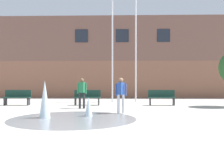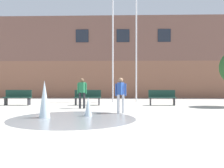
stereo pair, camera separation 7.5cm
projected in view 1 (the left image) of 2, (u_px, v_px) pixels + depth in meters
ground_plane at (130, 146)px, 5.74m from camera, size 100.00×100.00×0.00m
library_building at (122, 60)px, 25.36m from camera, size 36.00×6.05×7.08m
splash_fountain at (61, 107)px, 10.22m from camera, size 4.85×4.85×1.47m
park_bench_far_left at (17, 97)px, 15.68m from camera, size 1.60×0.44×0.91m
park_bench_under_left_flagpole at (87, 97)px, 15.74m from camera, size 1.60×0.44×0.91m
park_bench_center at (162, 97)px, 15.65m from camera, size 1.60×0.44×0.91m
adult_in_red at (121, 92)px, 11.69m from camera, size 0.50×0.39×1.59m
teen_by_trashcan at (82, 91)px, 13.76m from camera, size 0.50×0.34×1.59m
flagpole_left at (113, 40)px, 18.20m from camera, size 0.80×0.10×8.14m
flagpole_right at (136, 37)px, 18.15m from camera, size 0.80×0.10×8.45m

